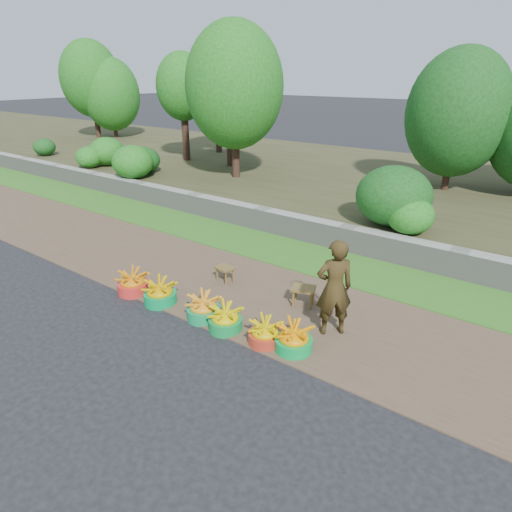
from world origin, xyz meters
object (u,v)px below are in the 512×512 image
Objects in this scene: basin_c at (203,308)px; stool_right at (303,291)px; basin_d at (225,319)px; vendor_woman at (334,288)px; basin_b at (160,293)px; basin_a at (133,283)px; basin_e at (265,333)px; stool_left at (225,270)px; basin_f at (294,339)px.

stool_right is (1.07, 1.23, 0.11)m from basin_c.
vendor_woman is (1.33, 0.84, 0.58)m from basin_d.
basin_a is at bearing -177.99° from basin_b.
basin_c is 0.48m from basin_d.
basin_e is (1.16, 0.01, -0.02)m from basin_c.
basin_b reaches higher than basin_e.
stool_left is (0.39, 1.22, 0.07)m from basin_b.
stool_right is at bearing 94.27° from basin_e.
basin_b is 2.90m from vendor_woman.
basin_b is 2.49m from basin_f.
basin_c is at bearing 4.11° from basin_b.
stool_left is (1.05, 1.24, 0.07)m from basin_a.
basin_c reaches higher than stool_left.
basin_d is at bearing -5.16° from basin_c.
basin_f is (3.15, 0.19, -0.00)m from basin_a.
basin_f reaches higher than stool_left.
basin_a is at bearing -176.77° from basin_c.
basin_b is at bearing -176.12° from basin_f.
basin_f is (1.58, 0.10, -0.00)m from basin_c.
basin_f is (0.41, 0.09, 0.01)m from basin_e.
basin_b reaches higher than basin_d.
basin_a is 1.57m from basin_c.
basin_c is at bearing -65.65° from stool_left.
basin_a is 3.53m from vendor_woman.
basin_a is 0.99× the size of basin_b.
vendor_woman reaches higher than basin_f.
basin_c reaches higher than basin_e.
basin_d is at bearing -114.97° from stool_right.
vendor_woman is at bearing 32.33° from basin_d.
basin_c is 1.10× the size of basin_e.
basin_c is (0.91, 0.07, -0.00)m from basin_b.
vendor_woman is (2.71, 0.86, 0.57)m from basin_b.
basin_b is at bearing -107.68° from stool_left.
basin_e is at bearing -85.73° from stool_right.
basin_b is at bearing -175.89° from basin_c.
basin_c is at bearing -176.25° from basin_f.
basin_a is 1.20× the size of stool_right.
basin_d is 0.97× the size of basin_f.
basin_c is 1.16m from basin_e.
basin_b is 1.39m from basin_d.
basin_a reaches higher than stool_right.
basin_f reaches higher than stool_right.
basin_f reaches higher than basin_d.
basin_a is 1.02× the size of basin_f.
basin_b is at bearing -177.93° from basin_e.
basin_b is at bearing 2.01° from basin_a.
basin_d is 0.69m from basin_e.
vendor_woman is at bearing 50.81° from basin_e.
basin_b is 1.28m from stool_left.
basin_a is 0.66m from basin_b.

